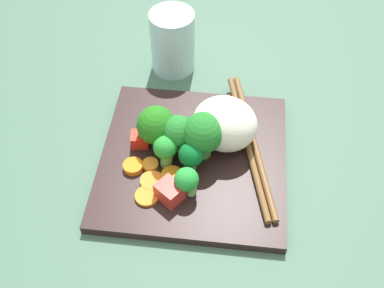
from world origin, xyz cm
name	(u,v)px	position (x,y,z in cm)	size (l,w,h in cm)	color
ground_plane	(193,167)	(0.00, 0.00, -1.00)	(110.00, 110.00, 2.00)	#426651
square_plate	(193,160)	(0.00, 0.00, 0.67)	(23.98, 23.98, 1.34)	black
rice_mound	(225,124)	(3.32, -3.62, 4.70)	(8.49, 7.67, 6.73)	white
broccoli_floret_0	(178,132)	(0.77, 2.03, 4.98)	(4.23, 4.23, 5.96)	#74AB56
broccoli_floret_1	(156,125)	(1.52, 5.01, 4.96)	(5.04, 5.04, 6.21)	#6CAC45
broccoli_floret_2	(192,155)	(-1.92, -0.14, 4.03)	(3.18, 3.18, 4.54)	#5D9C47
broccoli_floret_3	(203,134)	(0.62, -1.10, 5.35)	(5.25, 5.25, 6.85)	#53903E
broccoli_floret_4	(189,181)	(-5.61, -0.29, 3.84)	(2.97, 2.97, 4.33)	#77AE5D
broccoli_floret_5	(165,149)	(-1.42, 3.31, 4.07)	(3.05, 3.05, 4.64)	#5AA249
carrot_slice_0	(152,181)	(-4.75, 4.50, 1.57)	(2.99, 2.99, 0.46)	orange
carrot_slice_1	(150,164)	(-2.28, 5.22, 1.63)	(2.09, 2.09, 0.59)	orange
carrot_slice_2	(172,176)	(-3.64, 2.18, 1.67)	(2.74, 2.74, 0.66)	orange
carrot_slice_3	(147,196)	(-7.01, 4.69, 1.55)	(2.95, 2.95, 0.43)	orange
carrot_slice_4	(133,166)	(-2.98, 7.32, 1.74)	(2.54, 2.54, 0.80)	orange
pepper_chunk_0	(170,192)	(-6.64, 1.92, 2.53)	(3.01, 2.58, 2.38)	red
pepper_chunk_2	(140,139)	(1.12, 7.28, 2.29)	(2.11, 2.24, 1.90)	red
chicken_piece_0	(172,128)	(3.39, 3.37, 2.72)	(3.79, 3.36, 2.77)	tan
chopstick_pair	(250,142)	(3.19, -7.20, 1.75)	(24.01, 8.33, 0.83)	brown
drinking_glass	(173,42)	(18.53, 5.82, 4.86)	(6.69, 6.69, 9.73)	silver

